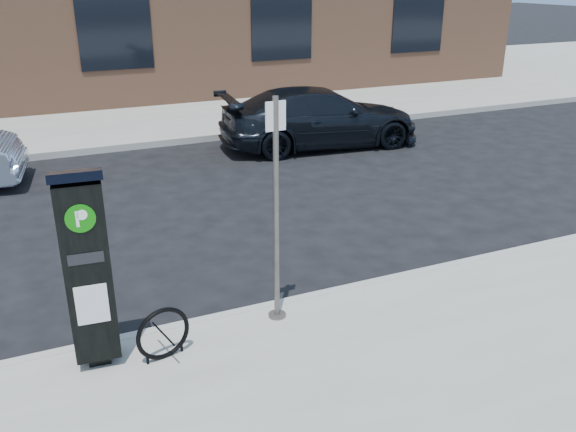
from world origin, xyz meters
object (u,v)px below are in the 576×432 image
sign_pole (276,215)px  bike_rack (163,334)px  parking_kiosk (87,267)px  car_dark (320,117)px

sign_pole → bike_rack: bearing=-172.3°
sign_pole → parking_kiosk: bearing=177.8°
sign_pole → car_dark: bearing=56.1°
parking_kiosk → car_dark: 9.14m
sign_pole → car_dark: size_ratio=0.54×
bike_rack → car_dark: car_dark is taller
bike_rack → car_dark: 8.92m
parking_kiosk → bike_rack: 1.01m
car_dark → parking_kiosk: bearing=144.6°
bike_rack → parking_kiosk: bearing=148.2°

